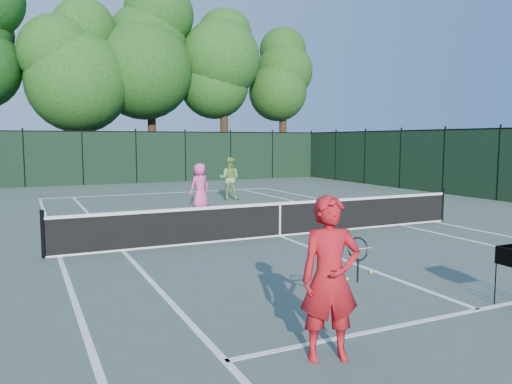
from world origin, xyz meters
name	(u,v)px	position (x,y,z in m)	size (l,w,h in m)	color
ground	(280,236)	(0.00, 0.00, 0.00)	(90.00, 90.00, 0.00)	#45544B
sideline_doubles_left	(59,257)	(-5.49, 0.00, 0.00)	(0.10, 23.77, 0.01)	white
sideline_doubles_right	(434,222)	(5.49, 0.00, 0.00)	(0.10, 23.77, 0.01)	white
sideline_singles_left	(123,251)	(-4.12, 0.00, 0.00)	(0.10, 23.77, 0.01)	white
sideline_singles_right	(400,225)	(4.12, 0.00, 0.00)	(0.10, 23.77, 0.01)	white
baseline_far	(164,193)	(0.00, 11.88, 0.00)	(10.97, 0.10, 0.01)	white
service_line_near	(478,310)	(0.00, -6.40, 0.00)	(8.23, 0.10, 0.01)	white
service_line_far	(201,207)	(0.00, 6.40, 0.00)	(8.23, 0.10, 0.01)	white
center_service_line	(280,236)	(0.00, 0.00, 0.00)	(0.10, 12.80, 0.01)	white
tennis_net	(280,218)	(0.00, 0.00, 0.48)	(11.69, 0.09, 1.06)	black
fence_far	(136,158)	(0.00, 18.00, 1.50)	(24.00, 0.05, 3.00)	black
tree_2	(72,56)	(-3.00, 21.80, 7.73)	(6.00, 6.00, 12.40)	black
tree_3	(150,43)	(2.00, 22.30, 9.01)	(7.00, 7.00, 14.45)	black
tree_4	(224,59)	(7.00, 21.60, 8.14)	(6.20, 6.20, 12.97)	black
tree_5	(283,71)	(12.00, 22.10, 7.71)	(5.80, 5.80, 12.23)	black
coach	(330,278)	(-2.98, -6.85, 0.96)	(1.09, 0.66, 1.93)	red
player_pink	(200,186)	(-0.19, 5.94, 0.85)	(0.97, 0.79, 1.70)	#E45092
player_green	(229,178)	(1.89, 8.13, 0.91)	(1.11, 1.05, 1.82)	#89AE57
loose_ball_near_cart	(347,279)	(-0.88, -4.26, 0.03)	(0.07, 0.07, 0.07)	#C9E52E
loose_ball_midcourt	(371,272)	(-0.17, -4.06, 0.03)	(0.07, 0.07, 0.07)	#E6F231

